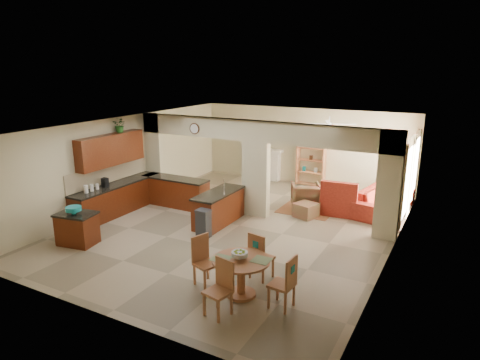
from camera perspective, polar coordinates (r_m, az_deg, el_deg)
The scene contains 39 objects.
floor at distance 11.92m, azimuth -0.09°, elevation -6.08°, with size 10.00×10.00×0.00m, color gray.
ceiling at distance 11.21m, azimuth -0.09°, elevation 7.37°, with size 10.00×10.00×0.00m, color white.
wall_back at distance 15.96m, azimuth 8.53°, elevation 4.47°, with size 8.00×8.00×0.00m, color #C7BD92.
wall_front at distance 7.71m, azimuth -18.30°, elevation -7.98°, with size 8.00×8.00×0.00m, color #C7BD92.
wall_left at distance 13.80m, azimuth -14.86°, elevation 2.44°, with size 10.00×10.00×0.00m, color #C7BD92.
wall_right at distance 10.28m, azimuth 19.93°, elevation -2.31°, with size 10.00×10.00×0.00m, color #C7BD92.
partition_left_pier at distance 14.33m, azimuth -11.27°, elevation 3.13°, with size 0.60×0.25×2.80m, color #C7BD92.
partition_center_pier at distance 12.42m, azimuth 2.11°, elevation 0.13°, with size 0.80×0.25×2.20m, color #C7BD92.
partition_right_pier at distance 11.27m, azimuth 19.24°, elevation -0.73°, with size 0.60×0.25×2.80m, color #C7BD92.
partition_header at distance 12.13m, azimuth 2.18°, elevation 6.53°, with size 8.00×0.25×0.60m, color #C7BD92.
kitchen_counter at distance 13.37m, azimuth -12.99°, elevation -1.99°, with size 2.52×3.29×1.48m.
upper_cabinets at distance 13.01m, azimuth -16.83°, elevation 3.89°, with size 0.35×2.40×0.90m, color #431207.
peninsula at distance 11.96m, azimuth -2.88°, elevation -3.71°, with size 0.70×1.85×0.91m.
wall_clock at distance 13.02m, azimuth -6.10°, elevation 6.83°, with size 0.34×0.34×0.03m, color #4A2B18.
rug at distance 13.28m, azimuth 8.85°, elevation -3.99°, with size 1.60×1.30×0.01m, color #975737.
fireplace at distance 16.57m, azimuth 3.03°, elevation 2.24°, with size 1.60×0.35×1.20m.
shelving_unit at distance 15.78m, azimuth 9.43°, elevation 2.46°, with size 1.00×0.32×1.80m, color #A46238.
window_a at distance 12.53m, azimuth 21.38°, elevation -0.32°, with size 0.02×0.90×1.90m, color white.
window_b at distance 14.18m, azimuth 22.30°, elevation 1.31°, with size 0.02×0.90×1.90m, color white.
glazed_door at distance 13.39m, azimuth 21.80°, elevation -0.08°, with size 0.02×0.70×2.10m, color white.
drape_a_left at distance 11.96m, azimuth 20.80°, elevation -0.98°, with size 0.10×0.28×2.30m, color #391916.
drape_a_right at distance 13.12m, azimuth 21.56°, elevation 0.32°, with size 0.10×0.28×2.30m, color #391916.
drape_b_left at distance 13.60m, azimuth 21.83°, elevation 0.80°, with size 0.10×0.28×2.30m, color #391916.
drape_b_right at distance 14.76m, azimuth 22.42°, elevation 1.81°, with size 0.10×0.28×2.30m, color #391916.
ceiling_fan at distance 13.43m, azimuth 11.82°, elevation 7.33°, with size 1.00×1.00×0.10m, color white.
kitchen_island at distance 11.36m, azimuth -20.88°, elevation -6.05°, with size 1.03×0.82×0.81m.
teal_bowl at distance 11.17m, azimuth -21.31°, elevation -3.78°, with size 0.38×0.38×0.18m, color #138086.
trash_can at distance 11.07m, azimuth -4.88°, elevation -5.95°, with size 0.33×0.28×0.69m, color #2A2A2D.
dining_table at distance 8.34m, azimuth 0.15°, elevation -12.11°, with size 1.11×1.11×0.76m.
fruit_bowl at distance 8.21m, azimuth -0.05°, elevation -9.95°, with size 0.31×0.31×0.17m, color #83AC24.
sofa at distance 13.60m, azimuth 18.70°, elevation -2.51°, with size 1.01×2.59×0.76m, color maroon.
chaise at distance 13.13m, azimuth 13.33°, elevation -3.49°, with size 1.06×0.86×0.42m, color maroon.
armchair at distance 13.36m, azimuth 8.76°, elevation -2.09°, with size 0.84×0.87×0.79m, color maroon.
ottoman at distance 12.64m, azimuth 8.78°, elevation -3.99°, with size 0.57×0.57×0.42m, color maroon.
plant at distance 13.21m, azimuth -15.70°, elevation 7.07°, with size 0.39×0.34×0.43m, color #225316.
chair_north at distance 8.91m, azimuth 2.58°, elevation -9.90°, with size 0.50×0.50×1.02m.
chair_east at distance 7.96m, azimuth 6.15°, elevation -13.23°, with size 0.45×0.45×1.02m.
chair_south at distance 7.79m, azimuth -2.56°, elevation -13.83°, with size 0.50×0.50×1.02m.
chair_west at distance 8.78m, azimuth -4.89°, elevation -10.35°, with size 0.54×0.54×1.02m.
Camera 1 is at (5.30, -9.76, 4.34)m, focal length 32.00 mm.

